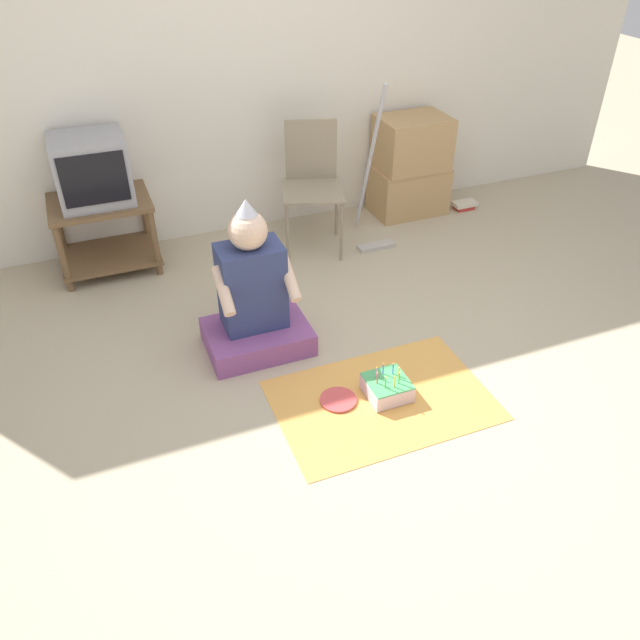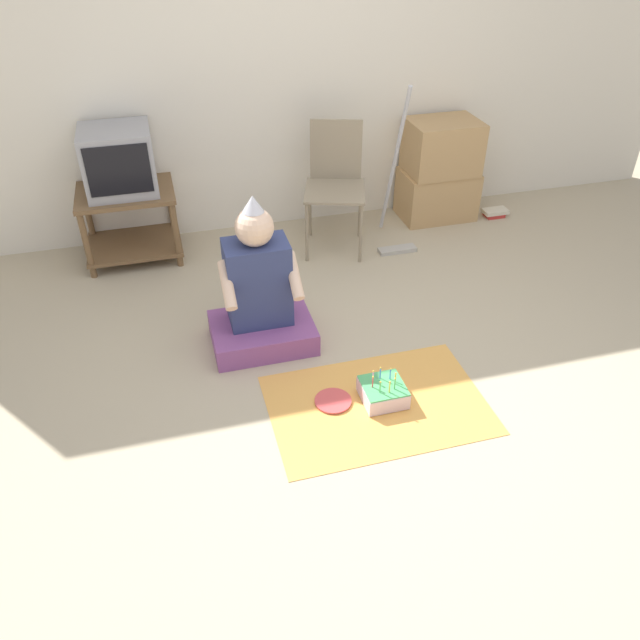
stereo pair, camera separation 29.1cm
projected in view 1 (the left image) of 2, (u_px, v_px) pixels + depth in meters
The scene contains 12 objects.
ground_plane at pixel (385, 388), 3.37m from camera, with size 16.00×16.00×0.00m, color tan.
wall_back at pixel (255, 52), 4.26m from camera, with size 6.40×0.06×2.55m.
tv_stand at pixel (105, 228), 4.25m from camera, with size 0.65×0.52×0.51m.
tv at pixel (92, 169), 4.01m from camera, with size 0.46×0.45×0.42m.
folding_chair at pixel (312, 178), 4.41m from camera, with size 0.53×0.54×0.89m.
cardboard_box_stack at pixel (410, 167), 4.93m from camera, with size 0.58×0.40×0.77m.
dust_mop at pixel (373, 200), 4.51m from camera, with size 0.28×0.41×1.19m.
book_pile at pixel (464, 205), 5.17m from camera, with size 0.20×0.11×0.06m.
person_seated at pixel (254, 300), 3.51m from camera, with size 0.59×0.43×0.92m.
party_cloth at pixel (382, 400), 3.29m from camera, with size 1.13×0.76×0.01m.
birthday_cake at pixel (387, 387), 3.29m from camera, with size 0.22×0.22×0.17m.
paper_plate at pixel (338, 400), 3.28m from camera, with size 0.20×0.20×0.01m.
Camera 1 is at (-1.26, -2.22, 2.26)m, focal length 35.00 mm.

